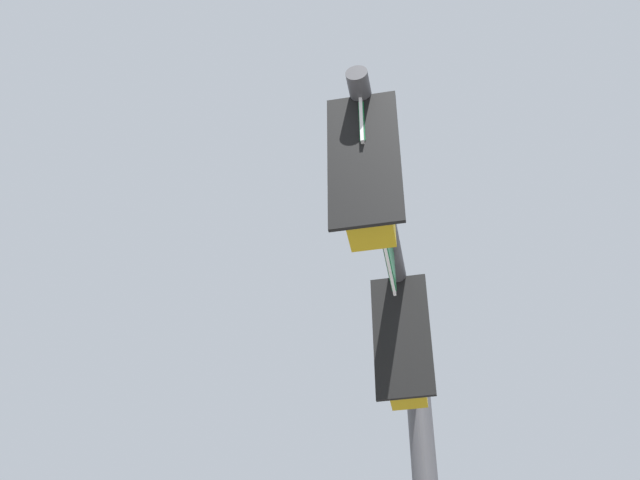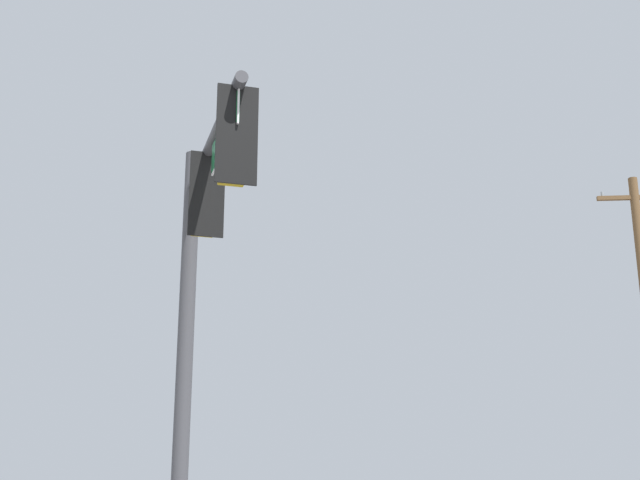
% 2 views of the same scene
% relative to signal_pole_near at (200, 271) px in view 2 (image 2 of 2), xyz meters
% --- Properties ---
extents(signal_pole_near, '(4.21, 1.06, 7.19)m').
position_rel_signal_pole_near_xyz_m(signal_pole_near, '(0.00, 0.00, 0.00)').
color(signal_pole_near, '#47474C').
rests_on(signal_pole_near, ground_plane).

